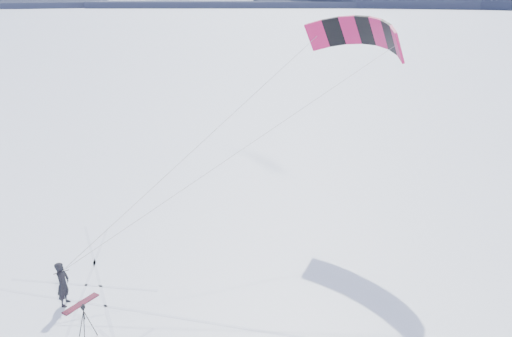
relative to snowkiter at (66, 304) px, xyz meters
name	(u,v)px	position (x,y,z in m)	size (l,w,h in m)	color
horizon_hills	(77,259)	(0.84, -2.27, 3.06)	(704.00, 704.00, 8.00)	#181F32
snow_tracks	(98,336)	(1.17, -2.26, 0.00)	(17.62, 10.25, 0.01)	silver
snowkiter	(66,304)	(0.00, 0.00, 0.00)	(0.64, 0.42, 1.77)	black
snowboard	(81,304)	(0.54, -0.17, 0.02)	(1.52, 0.28, 0.04)	maroon
tripod	(84,318)	(0.82, -2.31, 0.86)	(0.63, 0.61, 1.33)	black
power_kite	(359,36)	(13.92, 4.70, 9.07)	(15.25, 7.56, 8.61)	#AC1149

